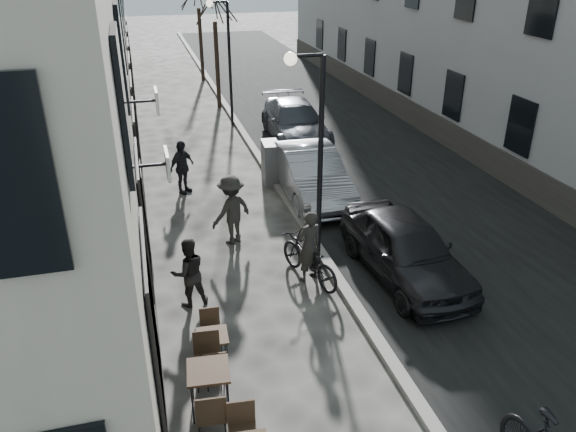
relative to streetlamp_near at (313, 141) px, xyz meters
name	(u,v)px	position (x,y,z in m)	size (l,w,h in m)	color
road	(332,132)	(4.02, 10.00, -3.16)	(7.30, 60.00, 0.00)	black
kerb	(246,137)	(0.37, 10.00, -3.10)	(0.25, 60.00, 0.12)	gray
streetlamp_near	(313,141)	(0.00, 0.00, 0.00)	(0.90, 0.28, 5.09)	black
streetlamp_far	(225,50)	(0.00, 12.00, 0.00)	(0.90, 0.28, 5.09)	black
tree_near	(214,4)	(0.07, 15.00, 1.50)	(2.40, 2.40, 5.70)	black
bistro_set_b	(209,385)	(-3.03, -4.09, -2.65)	(0.75, 1.72, 1.00)	#322416
bistro_set_c	(213,347)	(-2.82, -3.02, -2.74)	(0.60, 1.41, 0.82)	#322416
utility_cabinet	(271,163)	(0.27, 5.31, -2.47)	(0.50, 0.91, 1.37)	#5B5B5D
bicycle	(309,259)	(-0.26, -0.64, -2.63)	(0.71, 2.04, 1.07)	black
cyclist_rider	(309,246)	(-0.26, -0.64, -2.29)	(0.64, 0.42, 1.75)	#272421
pedestrian_near	(189,272)	(-3.01, -0.91, -2.37)	(0.76, 0.60, 1.57)	black
pedestrian_mid	(232,210)	(-1.64, 1.63, -2.23)	(1.20, 0.69, 1.85)	#2A2825
pedestrian_far	(182,167)	(-2.56, 5.23, -2.31)	(0.99, 0.41, 1.69)	black
car_near	(405,248)	(1.94, -1.07, -2.42)	(1.74, 4.32, 1.47)	black
car_mid	(310,173)	(1.17, 3.92, -2.39)	(1.63, 4.66, 1.54)	#9B9DA4
car_far	(295,122)	(2.22, 9.33, -2.41)	(2.09, 5.15, 1.49)	#3C4047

